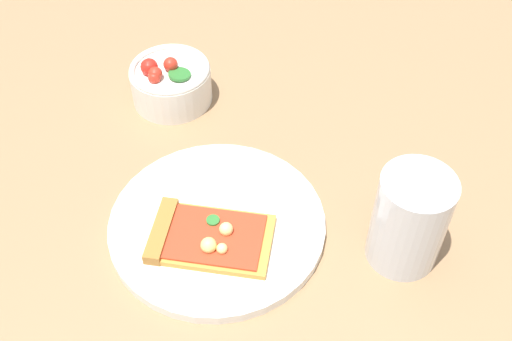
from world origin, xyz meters
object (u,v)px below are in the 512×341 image
(plate, at_px, (217,224))
(salad_bowl, at_px, (171,82))
(pizza_slice_main, at_px, (204,237))
(soda_glass, at_px, (409,221))

(plate, height_order, salad_bowl, salad_bowl)
(plate, xyz_separation_m, salad_bowl, (-0.11, 0.23, 0.03))
(pizza_slice_main, height_order, soda_glass, soda_glass)
(salad_bowl, bearing_deg, soda_glass, -35.18)
(pizza_slice_main, bearing_deg, salad_bowl, 111.31)
(salad_bowl, bearing_deg, plate, -64.20)
(pizza_slice_main, xyz_separation_m, soda_glass, (0.23, 0.02, 0.04))
(plate, xyz_separation_m, soda_glass, (0.22, -0.01, 0.05))
(plate, distance_m, pizza_slice_main, 0.03)
(plate, bearing_deg, soda_glass, -1.47)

